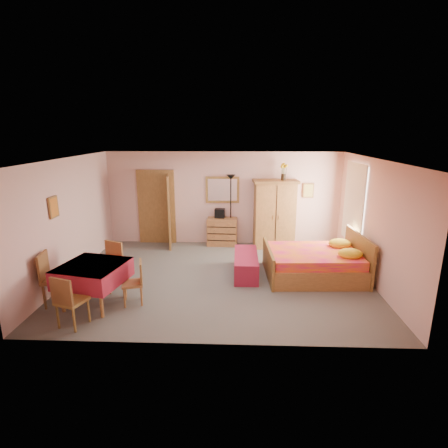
{
  "coord_description": "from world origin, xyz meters",
  "views": [
    {
      "loc": [
        0.39,
        -7.16,
        3.16
      ],
      "look_at": [
        0.1,
        0.3,
        1.15
      ],
      "focal_mm": 28.0,
      "sensor_mm": 36.0,
      "label": 1
    }
  ],
  "objects_px": {
    "chair_south": "(72,300)",
    "wall_mirror": "(222,190)",
    "chest_of_drawers": "(222,232)",
    "dining_table": "(94,285)",
    "stereo": "(220,213)",
    "bench": "(246,264)",
    "wardrobe": "(274,214)",
    "chair_north": "(108,267)",
    "bed": "(314,256)",
    "chair_east": "(132,283)",
    "sunflower_vase": "(284,172)",
    "floor_lamp": "(231,210)",
    "chair_west": "(57,279)"
  },
  "relations": [
    {
      "from": "wall_mirror",
      "to": "bed",
      "type": "relative_size",
      "value": 0.45
    },
    {
      "from": "bed",
      "to": "chair_east",
      "type": "distance_m",
      "value": 3.9
    },
    {
      "from": "chest_of_drawers",
      "to": "chair_west",
      "type": "height_order",
      "value": "chair_west"
    },
    {
      "from": "wardrobe",
      "to": "chair_south",
      "type": "relative_size",
      "value": 2.04
    },
    {
      "from": "chair_west",
      "to": "bed",
      "type": "bearing_deg",
      "value": 97.28
    },
    {
      "from": "chair_south",
      "to": "stereo",
      "type": "bearing_deg",
      "value": 81.34
    },
    {
      "from": "sunflower_vase",
      "to": "chair_north",
      "type": "xyz_separation_m",
      "value": [
        -3.83,
        -2.85,
        -1.61
      ]
    },
    {
      "from": "chest_of_drawers",
      "to": "floor_lamp",
      "type": "height_order",
      "value": "floor_lamp"
    },
    {
      "from": "floor_lamp",
      "to": "chair_south",
      "type": "xyz_separation_m",
      "value": [
        -2.52,
        -4.42,
        -0.54
      ]
    },
    {
      "from": "wardrobe",
      "to": "chair_west",
      "type": "bearing_deg",
      "value": -145.43
    },
    {
      "from": "bench",
      "to": "chair_east",
      "type": "distance_m",
      "value": 2.61
    },
    {
      "from": "stereo",
      "to": "bench",
      "type": "height_order",
      "value": "stereo"
    },
    {
      "from": "chair_north",
      "to": "chair_west",
      "type": "xyz_separation_m",
      "value": [
        -0.71,
        -0.68,
        0.02
      ]
    },
    {
      "from": "stereo",
      "to": "chair_west",
      "type": "bearing_deg",
      "value": -127.75
    },
    {
      "from": "stereo",
      "to": "wall_mirror",
      "type": "bearing_deg",
      "value": 66.71
    },
    {
      "from": "chair_south",
      "to": "chair_north",
      "type": "height_order",
      "value": "chair_north"
    },
    {
      "from": "stereo",
      "to": "bench",
      "type": "relative_size",
      "value": 0.2
    },
    {
      "from": "stereo",
      "to": "sunflower_vase",
      "type": "height_order",
      "value": "sunflower_vase"
    },
    {
      "from": "chair_north",
      "to": "chair_east",
      "type": "xyz_separation_m",
      "value": [
        0.67,
        -0.6,
        -0.07
      ]
    },
    {
      "from": "bed",
      "to": "bench",
      "type": "distance_m",
      "value": 1.51
    },
    {
      "from": "chair_south",
      "to": "floor_lamp",
      "type": "bearing_deg",
      "value": 78.44
    },
    {
      "from": "chest_of_drawers",
      "to": "wall_mirror",
      "type": "height_order",
      "value": "wall_mirror"
    },
    {
      "from": "wardrobe",
      "to": "bench",
      "type": "height_order",
      "value": "wardrobe"
    },
    {
      "from": "stereo",
      "to": "sunflower_vase",
      "type": "distance_m",
      "value": 2.08
    },
    {
      "from": "chest_of_drawers",
      "to": "bed",
      "type": "height_order",
      "value": "bed"
    },
    {
      "from": "sunflower_vase",
      "to": "bench",
      "type": "relative_size",
      "value": 0.32
    },
    {
      "from": "wardrobe",
      "to": "dining_table",
      "type": "height_order",
      "value": "wardrobe"
    },
    {
      "from": "wall_mirror",
      "to": "sunflower_vase",
      "type": "distance_m",
      "value": 1.75
    },
    {
      "from": "wardrobe",
      "to": "chair_west",
      "type": "height_order",
      "value": "wardrobe"
    },
    {
      "from": "chest_of_drawers",
      "to": "bench",
      "type": "bearing_deg",
      "value": -70.76
    },
    {
      "from": "bed",
      "to": "chair_north",
      "type": "relative_size",
      "value": 2.16
    },
    {
      "from": "sunflower_vase",
      "to": "chair_north",
      "type": "distance_m",
      "value": 5.04
    },
    {
      "from": "wardrobe",
      "to": "chair_north",
      "type": "xyz_separation_m",
      "value": [
        -3.63,
        -2.84,
        -0.45
      ]
    },
    {
      "from": "floor_lamp",
      "to": "chair_west",
      "type": "relative_size",
      "value": 1.95
    },
    {
      "from": "chest_of_drawers",
      "to": "dining_table",
      "type": "height_order",
      "value": "dining_table"
    },
    {
      "from": "chest_of_drawers",
      "to": "wall_mirror",
      "type": "bearing_deg",
      "value": 92.35
    },
    {
      "from": "stereo",
      "to": "chair_south",
      "type": "distance_m",
      "value": 4.94
    },
    {
      "from": "wall_mirror",
      "to": "stereo",
      "type": "distance_m",
      "value": 0.66
    },
    {
      "from": "wardrobe",
      "to": "bed",
      "type": "distance_m",
      "value": 2.18
    },
    {
      "from": "chest_of_drawers",
      "to": "dining_table",
      "type": "relative_size",
      "value": 0.76
    },
    {
      "from": "stereo",
      "to": "chair_west",
      "type": "xyz_separation_m",
      "value": [
        -2.84,
        -3.66,
        -0.4
      ]
    },
    {
      "from": "chair_south",
      "to": "wall_mirror",
      "type": "bearing_deg",
      "value": 81.46
    },
    {
      "from": "wardrobe",
      "to": "dining_table",
      "type": "xyz_separation_m",
      "value": [
        -3.66,
        -3.51,
        -0.54
      ]
    },
    {
      "from": "chair_south",
      "to": "chair_north",
      "type": "distance_m",
      "value": 1.4
    },
    {
      "from": "chest_of_drawers",
      "to": "bed",
      "type": "distance_m",
      "value": 2.99
    },
    {
      "from": "chest_of_drawers",
      "to": "stereo",
      "type": "distance_m",
      "value": 0.53
    },
    {
      "from": "wall_mirror",
      "to": "chair_east",
      "type": "xyz_separation_m",
      "value": [
        -1.52,
        -3.74,
        -1.14
      ]
    },
    {
      "from": "wall_mirror",
      "to": "wardrobe",
      "type": "height_order",
      "value": "wall_mirror"
    },
    {
      "from": "sunflower_vase",
      "to": "bed",
      "type": "xyz_separation_m",
      "value": [
        0.47,
        -2.04,
        -1.61
      ]
    },
    {
      "from": "sunflower_vase",
      "to": "chair_north",
      "type": "height_order",
      "value": "sunflower_vase"
    }
  ]
}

